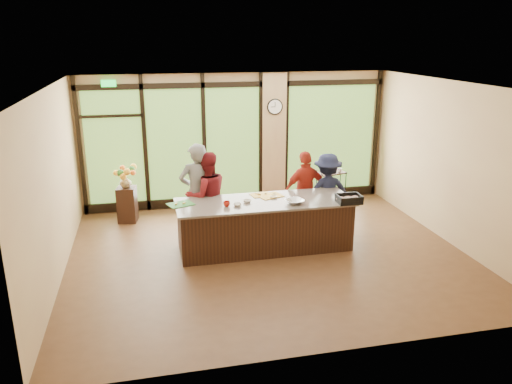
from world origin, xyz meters
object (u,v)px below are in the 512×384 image
flower_stand (127,204)px  roasting_pan (349,201)px  cook_right (327,192)px  bar_cart (331,183)px  island_base (265,226)px  cook_left (197,192)px

flower_stand → roasting_pan: bearing=-21.5°
cook_right → bar_cart: (0.62, 1.37, -0.26)m
cook_right → flower_stand: bearing=-17.3°
island_base → cook_right: cook_right is taller
cook_left → roasting_pan: (2.58, -1.15, 0.01)m
roasting_pan → island_base: bearing=165.9°
flower_stand → cook_right: bearing=-8.3°
roasting_pan → cook_left: bearing=158.5°
bar_cart → island_base: bearing=-151.1°
flower_stand → cook_left: bearing=-33.1°
island_base → cook_left: size_ratio=1.64×
roasting_pan → bar_cart: 2.59m
cook_left → flower_stand: bearing=-50.7°
island_base → bar_cart: island_base is taller
cook_right → bar_cart: cook_right is taller
flower_stand → island_base: bearing=-28.5°
island_base → cook_right: size_ratio=1.98×
bar_cart → cook_right: bearing=-130.1°
cook_right → roasting_pan: (-0.01, -1.11, 0.17)m
island_base → bar_cart: bearing=44.8°
roasting_pan → flower_stand: roasting_pan is taller
roasting_pan → flower_stand: (-3.94, 2.42, -0.58)m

